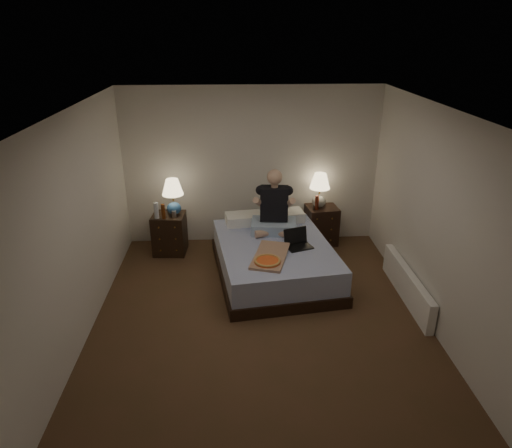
{
  "coord_description": "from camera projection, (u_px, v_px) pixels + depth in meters",
  "views": [
    {
      "loc": [
        -0.29,
        -4.69,
        3.27
      ],
      "look_at": [
        0.0,
        0.9,
        0.85
      ],
      "focal_mm": 32.0,
      "sensor_mm": 36.0,
      "label": 1
    }
  ],
  "objects": [
    {
      "name": "soda_can",
      "position": [
        174.0,
        214.0,
        6.86
      ],
      "size": [
        0.07,
        0.07,
        0.1
      ],
      "primitive_type": "cylinder",
      "color": "#B4B5B0",
      "rests_on": "nightstand_left"
    },
    {
      "name": "lamp_left",
      "position": [
        173.0,
        197.0,
        6.88
      ],
      "size": [
        0.37,
        0.37,
        0.56
      ],
      "primitive_type": null,
      "rotation": [
        0.0,
        0.0,
        -0.16
      ],
      "color": "#285796",
      "rests_on": "nightstand_left"
    },
    {
      "name": "beer_bottle_right",
      "position": [
        317.0,
        203.0,
        7.16
      ],
      "size": [
        0.06,
        0.06,
        0.23
      ],
      "primitive_type": "cylinder",
      "color": "#5D1C0D",
      "rests_on": "nightstand_right"
    },
    {
      "name": "water_bottle",
      "position": [
        156.0,
        210.0,
        6.79
      ],
      "size": [
        0.07,
        0.07,
        0.25
      ],
      "primitive_type": "cylinder",
      "color": "silver",
      "rests_on": "nightstand_left"
    },
    {
      "name": "person",
      "position": [
        274.0,
        202.0,
        6.55
      ],
      "size": [
        0.71,
        0.58,
        0.93
      ],
      "primitive_type": null,
      "rotation": [
        0.0,
        0.0,
        -0.1
      ],
      "color": "black",
      "rests_on": "bed"
    },
    {
      "name": "ceiling",
      "position": [
        261.0,
        110.0,
        4.62
      ],
      "size": [
        4.0,
        4.5,
        0.0
      ],
      "primitive_type": "cube",
      "rotation": [
        3.14,
        0.0,
        0.0
      ],
      "color": "white",
      "rests_on": "ground"
    },
    {
      "name": "wall_left",
      "position": [
        79.0,
        227.0,
        5.02
      ],
      "size": [
        0.0,
        4.5,
        2.5
      ],
      "primitive_type": "cube",
      "rotation": [
        1.57,
        0.0,
        1.57
      ],
      "color": "white",
      "rests_on": "ground"
    },
    {
      "name": "bed",
      "position": [
        274.0,
        259.0,
        6.45
      ],
      "size": [
        1.76,
        2.19,
        0.5
      ],
      "primitive_type": "cube",
      "rotation": [
        0.0,
        0.0,
        0.14
      ],
      "color": "#5C70B9",
      "rests_on": "floor"
    },
    {
      "name": "nightstand_left",
      "position": [
        170.0,
        234.0,
        7.1
      ],
      "size": [
        0.52,
        0.47,
        0.63
      ],
      "primitive_type": "cube",
      "rotation": [
        0.0,
        0.0,
        -0.07
      ],
      "color": "black",
      "rests_on": "floor"
    },
    {
      "name": "lamp_right",
      "position": [
        319.0,
        191.0,
        7.18
      ],
      "size": [
        0.37,
        0.37,
        0.56
      ],
      "primitive_type": null,
      "rotation": [
        0.0,
        0.0,
        0.16
      ],
      "color": "gray",
      "rests_on": "nightstand_right"
    },
    {
      "name": "wall_front",
      "position": [
        281.0,
        355.0,
        3.05
      ],
      "size": [
        4.0,
        0.0,
        2.5
      ],
      "primitive_type": "cube",
      "rotation": [
        -1.57,
        0.0,
        0.0
      ],
      "color": "white",
      "rests_on": "ground"
    },
    {
      "name": "laptop",
      "position": [
        299.0,
        240.0,
        6.19
      ],
      "size": [
        0.41,
        0.38,
        0.24
      ],
      "primitive_type": null,
      "rotation": [
        0.0,
        0.0,
        0.35
      ],
      "color": "black",
      "rests_on": "bed"
    },
    {
      "name": "beer_bottle_left",
      "position": [
        163.0,
        211.0,
        6.79
      ],
      "size": [
        0.06,
        0.06,
        0.23
      ],
      "primitive_type": "cylinder",
      "color": "#5E2A0D",
      "rests_on": "nightstand_left"
    },
    {
      "name": "wall_right",
      "position": [
        435.0,
        219.0,
        5.21
      ],
      "size": [
        0.0,
        4.5,
        2.5
      ],
      "primitive_type": "cube",
      "rotation": [
        1.57,
        0.0,
        -1.57
      ],
      "color": "white",
      "rests_on": "ground"
    },
    {
      "name": "floor",
      "position": [
        260.0,
        316.0,
        5.61
      ],
      "size": [
        4.0,
        4.5,
        0.0
      ],
      "primitive_type": "cube",
      "color": "brown",
      "rests_on": "ground"
    },
    {
      "name": "pizza_box",
      "position": [
        267.0,
        262.0,
        5.78
      ],
      "size": [
        0.6,
        0.84,
        0.08
      ],
      "primitive_type": null,
      "rotation": [
        0.0,
        0.0,
        -0.28
      ],
      "color": "tan",
      "rests_on": "bed"
    },
    {
      "name": "radiator",
      "position": [
        407.0,
        285.0,
        5.9
      ],
      "size": [
        0.1,
        1.6,
        0.4
      ],
      "primitive_type": "cube",
      "color": "white",
      "rests_on": "floor"
    },
    {
      "name": "nightstand_right",
      "position": [
        321.0,
        225.0,
        7.42
      ],
      "size": [
        0.53,
        0.49,
        0.62
      ],
      "primitive_type": "cube",
      "rotation": [
        0.0,
        0.0,
        0.13
      ],
      "color": "black",
      "rests_on": "floor"
    },
    {
      "name": "wall_back",
      "position": [
        252.0,
        167.0,
        7.18
      ],
      "size": [
        4.0,
        0.0,
        2.5
      ],
      "primitive_type": "cube",
      "rotation": [
        1.57,
        0.0,
        0.0
      ],
      "color": "white",
      "rests_on": "ground"
    }
  ]
}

